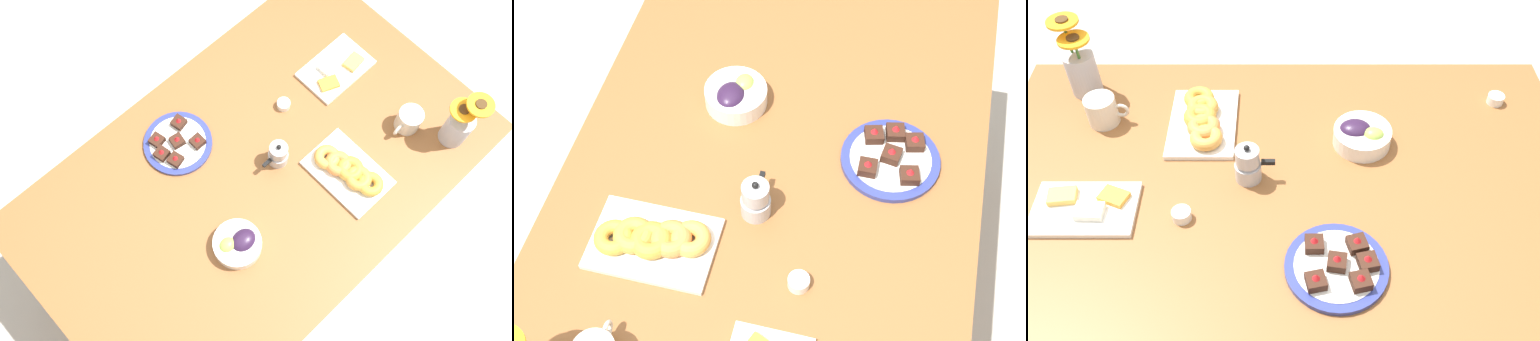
# 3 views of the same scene
# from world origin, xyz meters

# --- Properties ---
(ground_plane) EXTENTS (6.00, 6.00, 0.00)m
(ground_plane) POSITION_xyz_m (0.00, 0.00, 0.00)
(ground_plane) COLOR #B7B2A8
(dining_table) EXTENTS (1.60, 1.00, 0.74)m
(dining_table) POSITION_xyz_m (0.00, 0.00, 0.65)
(dining_table) COLOR brown
(dining_table) RESTS_ON ground_plane
(coffee_mug) EXTENTS (0.12, 0.09, 0.09)m
(coffee_mug) POSITION_xyz_m (-0.52, 0.23, 0.78)
(coffee_mug) COLOR beige
(coffee_mug) RESTS_ON dining_table
(grape_bowl) EXTENTS (0.16, 0.16, 0.07)m
(grape_bowl) POSITION_xyz_m (0.21, 0.14, 0.77)
(grape_bowl) COLOR white
(grape_bowl) RESTS_ON dining_table
(cheese_platter) EXTENTS (0.26, 0.17, 0.03)m
(cheese_platter) POSITION_xyz_m (-0.50, -0.10, 0.75)
(cheese_platter) COLOR white
(cheese_platter) RESTS_ON dining_table
(croissant_platter) EXTENTS (0.19, 0.29, 0.05)m
(croissant_platter) POSITION_xyz_m (-0.23, 0.21, 0.76)
(croissant_platter) COLOR white
(croissant_platter) RESTS_ON dining_table
(jam_cup_honey) EXTENTS (0.05, 0.05, 0.03)m
(jam_cup_honey) POSITION_xyz_m (0.63, 0.31, 0.76)
(jam_cup_honey) COLOR white
(jam_cup_honey) RESTS_ON dining_table
(jam_cup_berry) EXTENTS (0.05, 0.05, 0.03)m
(jam_cup_berry) POSITION_xyz_m (-0.25, -0.12, 0.76)
(jam_cup_berry) COLOR white
(jam_cup_berry) RESTS_ON dining_table
(dessert_plate) EXTENTS (0.24, 0.24, 0.05)m
(dessert_plate) POSITION_xyz_m (0.12, -0.27, 0.75)
(dessert_plate) COLOR navy
(dessert_plate) RESTS_ON dining_table
(flower_vase) EXTENTS (0.12, 0.12, 0.25)m
(flower_vase) POSITION_xyz_m (-0.60, 0.37, 0.83)
(flower_vase) COLOR #B2B2BC
(flower_vase) RESTS_ON dining_table
(moka_pot) EXTENTS (0.11, 0.07, 0.12)m
(moka_pot) POSITION_xyz_m (-0.09, 0.01, 0.79)
(moka_pot) COLOR #B7B7BC
(moka_pot) RESTS_ON dining_table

